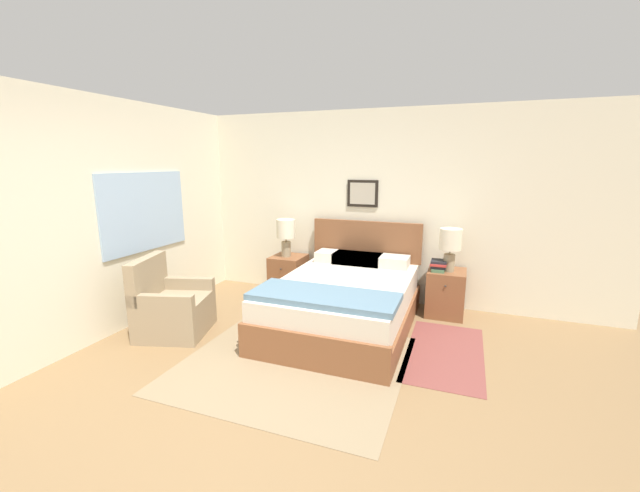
{
  "coord_description": "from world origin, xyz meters",
  "views": [
    {
      "loc": [
        1.44,
        -2.31,
        1.91
      ],
      "look_at": [
        -0.03,
        1.63,
        1.01
      ],
      "focal_mm": 22.0,
      "sensor_mm": 36.0,
      "label": 1
    }
  ],
  "objects_px": {
    "nightstand_near_window": "(289,276)",
    "bed": "(344,300)",
    "table_lamp_by_door": "(450,243)",
    "armchair": "(171,308)",
    "nightstand_by_door": "(446,293)",
    "table_lamp_near_window": "(286,232)"
  },
  "relations": [
    {
      "from": "nightstand_near_window",
      "to": "bed",
      "type": "bearing_deg",
      "value": -36.04
    },
    {
      "from": "nightstand_near_window",
      "to": "table_lamp_by_door",
      "type": "distance_m",
      "value": 2.3
    },
    {
      "from": "armchair",
      "to": "nightstand_by_door",
      "type": "relative_size",
      "value": 1.54
    },
    {
      "from": "nightstand_near_window",
      "to": "table_lamp_near_window",
      "type": "xyz_separation_m",
      "value": [
        -0.02,
        -0.03,
        0.64
      ]
    },
    {
      "from": "bed",
      "to": "table_lamp_near_window",
      "type": "relative_size",
      "value": 3.98
    },
    {
      "from": "bed",
      "to": "nightstand_by_door",
      "type": "height_order",
      "value": "bed"
    },
    {
      "from": "armchair",
      "to": "nightstand_near_window",
      "type": "bearing_deg",
      "value": 140.79
    },
    {
      "from": "nightstand_near_window",
      "to": "nightstand_by_door",
      "type": "bearing_deg",
      "value": 0.0
    },
    {
      "from": "table_lamp_near_window",
      "to": "table_lamp_by_door",
      "type": "relative_size",
      "value": 1.0
    },
    {
      "from": "nightstand_by_door",
      "to": "table_lamp_by_door",
      "type": "bearing_deg",
      "value": -61.01
    },
    {
      "from": "nightstand_by_door",
      "to": "table_lamp_by_door",
      "type": "distance_m",
      "value": 0.64
    },
    {
      "from": "bed",
      "to": "table_lamp_by_door",
      "type": "distance_m",
      "value": 1.48
    },
    {
      "from": "armchair",
      "to": "table_lamp_by_door",
      "type": "xyz_separation_m",
      "value": [
        2.89,
        1.62,
        0.64
      ]
    },
    {
      "from": "bed",
      "to": "nightstand_by_door",
      "type": "bearing_deg",
      "value": 35.97
    },
    {
      "from": "armchair",
      "to": "table_lamp_by_door",
      "type": "relative_size",
      "value": 1.67
    },
    {
      "from": "bed",
      "to": "nightstand_near_window",
      "type": "bearing_deg",
      "value": 143.96
    },
    {
      "from": "armchair",
      "to": "table_lamp_near_window",
      "type": "relative_size",
      "value": 1.67
    },
    {
      "from": "nightstand_by_door",
      "to": "table_lamp_by_door",
      "type": "relative_size",
      "value": 1.09
    },
    {
      "from": "bed",
      "to": "armchair",
      "type": "relative_size",
      "value": 2.38
    },
    {
      "from": "table_lamp_near_window",
      "to": "armchair",
      "type": "bearing_deg",
      "value": -112.5
    },
    {
      "from": "nightstand_near_window",
      "to": "armchair",
      "type": "bearing_deg",
      "value": -112.67
    },
    {
      "from": "bed",
      "to": "table_lamp_near_window",
      "type": "distance_m",
      "value": 1.48
    }
  ]
}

